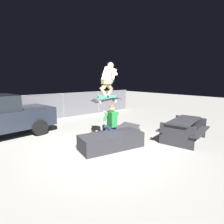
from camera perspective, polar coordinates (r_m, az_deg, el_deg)
The scene contains 8 objects.
ground_plane at distance 5.74m, azimuth -2.35°, elevation -11.64°, with size 40.00×40.00×0.00m, color gray.
ledge_box_main at distance 5.81m, azimuth -0.23°, elevation -8.88°, with size 1.97×0.80×0.47m, color #28282D.
person_sitting_on_ledge at distance 6.16m, azimuth -0.49°, elevation -3.04°, with size 0.60×0.78×1.31m.
skateboard at distance 5.98m, azimuth -1.62°, elevation 3.67°, with size 1.04×0.38×0.14m.
skater_airborne at distance 5.97m, azimuth -1.16°, elevation 10.27°, with size 0.63×0.89×1.12m.
kicker_ramp at distance 7.70m, azimuth 3.84°, elevation -5.48°, with size 1.17×0.98×0.32m.
picnic_table_back at distance 6.90m, azimuth 21.30°, elevation -4.21°, with size 1.95×1.67×0.75m.
fence_back at distance 10.07m, azimuth -20.94°, elevation 1.48°, with size 12.05×0.05×1.36m.
Camera 1 is at (-3.26, -4.21, 2.14)m, focal length 29.67 mm.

